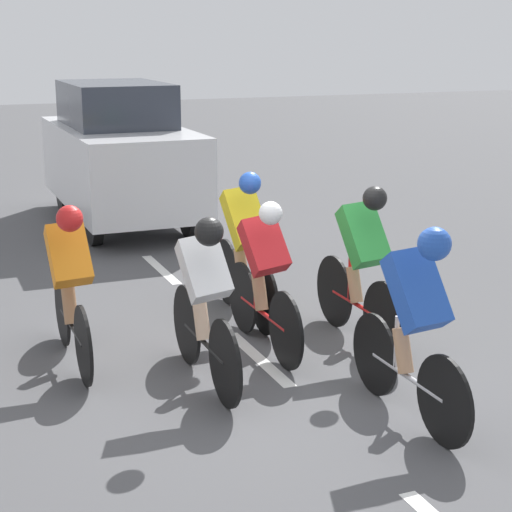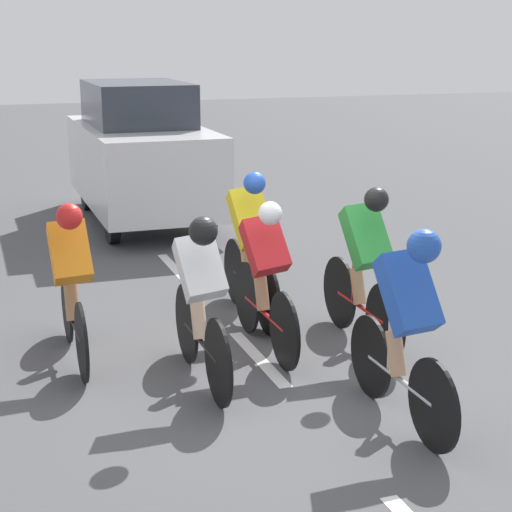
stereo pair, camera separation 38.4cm
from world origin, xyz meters
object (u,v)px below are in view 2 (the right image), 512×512
(cyclist_blue, at_px, (407,320))
(cyclist_orange, at_px, (71,279))
(cyclist_red, at_px, (265,273))
(support_car, at_px, (141,153))
(cyclist_white, at_px, (201,296))
(cyclist_green, at_px, (365,263))
(cyclist_yellow, at_px, (251,243))

(cyclist_blue, bearing_deg, cyclist_orange, -44.00)
(cyclist_red, height_order, cyclist_blue, cyclist_blue)
(cyclist_red, xyz_separation_m, cyclist_blue, (-0.45, 1.77, 0.08))
(cyclist_red, bearing_deg, support_car, -90.72)
(cyclist_white, height_order, cyclist_orange, cyclist_orange)
(cyclist_green, relative_size, cyclist_blue, 1.02)
(cyclist_yellow, height_order, cyclist_red, cyclist_yellow)
(cyclist_blue, distance_m, cyclist_orange, 2.95)
(cyclist_red, distance_m, support_car, 5.89)
(cyclist_blue, distance_m, cyclist_white, 1.70)
(cyclist_red, xyz_separation_m, support_car, (-0.07, -5.89, 0.32))
(cyclist_yellow, bearing_deg, cyclist_blue, 96.30)
(support_car, bearing_deg, cyclist_blue, 92.84)
(cyclist_yellow, relative_size, cyclist_white, 1.03)
(cyclist_yellow, xyz_separation_m, cyclist_red, (0.16, 0.89, -0.06))
(cyclist_yellow, height_order, cyclist_green, cyclist_yellow)
(cyclist_blue, xyz_separation_m, cyclist_white, (1.20, -1.21, -0.05))
(cyclist_blue, bearing_deg, cyclist_red, -75.61)
(cyclist_orange, height_order, support_car, support_car)
(cyclist_blue, bearing_deg, cyclist_white, -45.15)
(cyclist_red, relative_size, support_car, 0.43)
(cyclist_green, xyz_separation_m, cyclist_orange, (2.58, -0.44, -0.02))
(cyclist_blue, height_order, cyclist_white, cyclist_blue)
(cyclist_yellow, relative_size, cyclist_blue, 1.06)
(cyclist_orange, bearing_deg, cyclist_green, 170.38)
(support_car, bearing_deg, cyclist_orange, 72.70)
(cyclist_white, bearing_deg, cyclist_green, -166.13)
(cyclist_white, relative_size, cyclist_orange, 0.99)
(cyclist_green, bearing_deg, cyclist_yellow, -54.39)
(cyclist_white, xyz_separation_m, support_car, (-0.82, -6.45, 0.29))
(cyclist_green, distance_m, cyclist_blue, 1.68)
(cyclist_yellow, xyz_separation_m, cyclist_white, (0.91, 1.45, -0.03))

